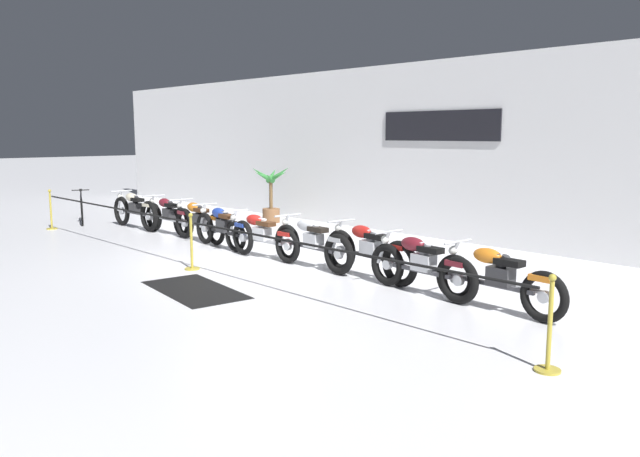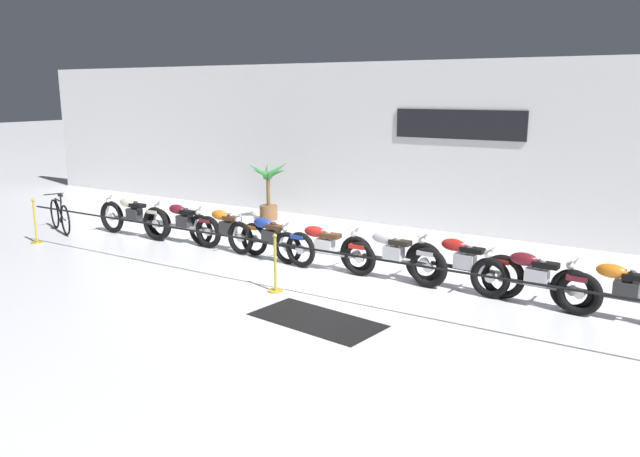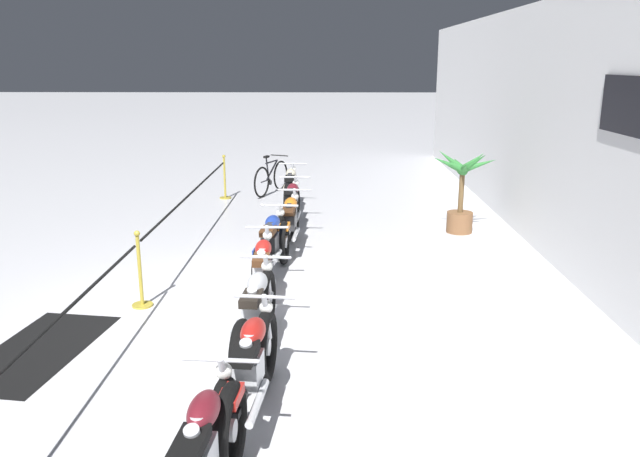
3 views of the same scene
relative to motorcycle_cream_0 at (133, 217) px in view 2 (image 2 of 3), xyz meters
The scene contains 16 objects.
ground_plane 5.54m from the motorcycle_cream_0, ahead, with size 120.00×120.00×0.00m, color silver.
back_wall 7.34m from the motorcycle_cream_0, 39.84° to the left, with size 28.00×0.29×4.20m.
motorcycle_cream_0 is the anchor object (origin of this frame).
motorcycle_maroon_1 1.53m from the motorcycle_cream_0, ahead, with size 2.31×0.62×0.94m.
motorcycle_orange_2 2.79m from the motorcycle_cream_0, ahead, with size 2.32×0.62×0.94m.
motorcycle_blue_3 4.12m from the motorcycle_cream_0, ahead, with size 2.39×0.62×0.94m.
motorcycle_red_4 5.41m from the motorcycle_cream_0, ahead, with size 2.33×0.62×0.91m.
motorcycle_silver_5 6.87m from the motorcycle_cream_0, ahead, with size 2.27×0.62×0.95m.
motorcycle_red_6 8.20m from the motorcycle_cream_0, ahead, with size 2.27×0.62×0.96m.
motorcycle_maroon_7 9.47m from the motorcycle_cream_0, ahead, with size 2.17×0.62×0.93m.
motorcycle_orange_8 10.79m from the motorcycle_cream_0, ahead, with size 2.16×0.62×0.93m.
bicycle 2.07m from the motorcycle_cream_0, 163.03° to the right, with size 1.66×0.75×0.98m.
potted_palm_left_of_row 3.74m from the motorcycle_cream_0, 64.54° to the left, with size 1.11×1.24×1.65m.
stanchion_far_left 4.32m from the motorcycle_cream_0, 22.73° to the right, with size 13.79×0.28×1.05m.
stanchion_mid_left 5.70m from the motorcycle_cream_0, 17.00° to the right, with size 0.28×0.28×1.05m.
floor_banner 7.26m from the motorcycle_cream_0, 19.96° to the right, with size 2.08×1.03×0.01m, color black.
Camera 2 is at (6.16, -9.65, 3.48)m, focal length 35.00 mm.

